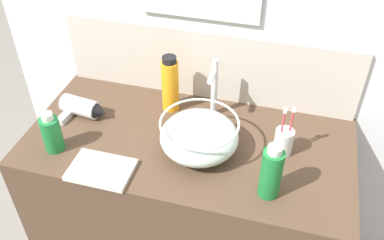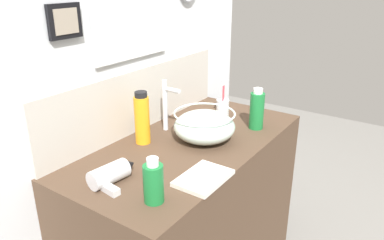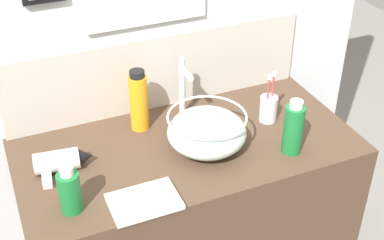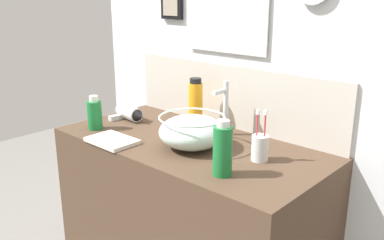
{
  "view_description": "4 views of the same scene",
  "coord_description": "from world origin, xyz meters",
  "px_view_note": "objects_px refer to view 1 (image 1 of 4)",
  "views": [
    {
      "loc": [
        0.32,
        -1.09,
        1.89
      ],
      "look_at": [
        0.02,
        0.0,
        0.95
      ],
      "focal_mm": 40.0,
      "sensor_mm": 36.0,
      "label": 1
    },
    {
      "loc": [
        -1.22,
        -0.85,
        1.55
      ],
      "look_at": [
        0.02,
        0.0,
        0.95
      ],
      "focal_mm": 35.0,
      "sensor_mm": 36.0,
      "label": 2
    },
    {
      "loc": [
        -0.57,
        -1.38,
        1.94
      ],
      "look_at": [
        0.02,
        0.0,
        0.95
      ],
      "focal_mm": 50.0,
      "sensor_mm": 36.0,
      "label": 3
    },
    {
      "loc": [
        1.15,
        -1.24,
        1.47
      ],
      "look_at": [
        0.02,
        0.0,
        0.95
      ],
      "focal_mm": 40.0,
      "sensor_mm": 36.0,
      "label": 4
    }
  ],
  "objects_px": {
    "soap_dispenser": "(271,172)",
    "shampoo_bottle": "(170,84)",
    "toothbrush_cup": "(284,141)",
    "lotion_bottle": "(52,133)",
    "glass_bowl_sink": "(199,136)",
    "faucet": "(214,86)",
    "hand_towel": "(101,170)",
    "hair_drier": "(83,108)"
  },
  "relations": [
    {
      "from": "glass_bowl_sink",
      "to": "hair_drier",
      "type": "xyz_separation_m",
      "value": [
        -0.48,
        0.08,
        -0.04
      ]
    },
    {
      "from": "faucet",
      "to": "soap_dispenser",
      "type": "bearing_deg",
      "value": -52.48
    },
    {
      "from": "faucet",
      "to": "hair_drier",
      "type": "height_order",
      "value": "faucet"
    },
    {
      "from": "lotion_bottle",
      "to": "hand_towel",
      "type": "xyz_separation_m",
      "value": [
        0.2,
        -0.06,
        -0.06
      ]
    },
    {
      "from": "faucet",
      "to": "hand_towel",
      "type": "xyz_separation_m",
      "value": [
        -0.29,
        -0.39,
        -0.13
      ]
    },
    {
      "from": "toothbrush_cup",
      "to": "lotion_bottle",
      "type": "height_order",
      "value": "toothbrush_cup"
    },
    {
      "from": "glass_bowl_sink",
      "to": "toothbrush_cup",
      "type": "relative_size",
      "value": 1.36
    },
    {
      "from": "toothbrush_cup",
      "to": "soap_dispenser",
      "type": "xyz_separation_m",
      "value": [
        -0.02,
        -0.2,
        0.04
      ]
    },
    {
      "from": "soap_dispenser",
      "to": "lotion_bottle",
      "type": "bearing_deg",
      "value": 179.59
    },
    {
      "from": "faucet",
      "to": "hand_towel",
      "type": "height_order",
      "value": "faucet"
    },
    {
      "from": "lotion_bottle",
      "to": "soap_dispenser",
      "type": "relative_size",
      "value": 0.79
    },
    {
      "from": "soap_dispenser",
      "to": "toothbrush_cup",
      "type": "bearing_deg",
      "value": 83.65
    },
    {
      "from": "toothbrush_cup",
      "to": "shampoo_bottle",
      "type": "bearing_deg",
      "value": 162.77
    },
    {
      "from": "hair_drier",
      "to": "toothbrush_cup",
      "type": "xyz_separation_m",
      "value": [
        0.76,
        -0.01,
        0.02
      ]
    },
    {
      "from": "hand_towel",
      "to": "hair_drier",
      "type": "bearing_deg",
      "value": 126.75
    },
    {
      "from": "lotion_bottle",
      "to": "shampoo_bottle",
      "type": "distance_m",
      "value": 0.46
    },
    {
      "from": "faucet",
      "to": "soap_dispenser",
      "type": "height_order",
      "value": "faucet"
    },
    {
      "from": "hand_towel",
      "to": "faucet",
      "type": "bearing_deg",
      "value": 53.65
    },
    {
      "from": "faucet",
      "to": "toothbrush_cup",
      "type": "bearing_deg",
      "value": -26.38
    },
    {
      "from": "toothbrush_cup",
      "to": "faucet",
      "type": "bearing_deg",
      "value": 153.62
    },
    {
      "from": "glass_bowl_sink",
      "to": "lotion_bottle",
      "type": "height_order",
      "value": "lotion_bottle"
    },
    {
      "from": "toothbrush_cup",
      "to": "hand_towel",
      "type": "bearing_deg",
      "value": -156.04
    },
    {
      "from": "lotion_bottle",
      "to": "hair_drier",
      "type": "bearing_deg",
      "value": 86.98
    },
    {
      "from": "hand_towel",
      "to": "shampoo_bottle",
      "type": "bearing_deg",
      "value": 73.14
    },
    {
      "from": "lotion_bottle",
      "to": "soap_dispenser",
      "type": "bearing_deg",
      "value": -0.41
    },
    {
      "from": "hand_towel",
      "to": "toothbrush_cup",
      "type": "bearing_deg",
      "value": 23.96
    },
    {
      "from": "faucet",
      "to": "shampoo_bottle",
      "type": "distance_m",
      "value": 0.17
    },
    {
      "from": "glass_bowl_sink",
      "to": "shampoo_bottle",
      "type": "bearing_deg",
      "value": 128.93
    },
    {
      "from": "toothbrush_cup",
      "to": "shampoo_bottle",
      "type": "height_order",
      "value": "shampoo_bottle"
    },
    {
      "from": "soap_dispenser",
      "to": "shampoo_bottle",
      "type": "relative_size",
      "value": 0.86
    },
    {
      "from": "faucet",
      "to": "hand_towel",
      "type": "bearing_deg",
      "value": -126.35
    },
    {
      "from": "faucet",
      "to": "soap_dispenser",
      "type": "relative_size",
      "value": 1.22
    },
    {
      "from": "toothbrush_cup",
      "to": "lotion_bottle",
      "type": "xyz_separation_m",
      "value": [
        -0.77,
        -0.19,
        0.02
      ]
    },
    {
      "from": "faucet",
      "to": "hair_drier",
      "type": "relative_size",
      "value": 1.26
    },
    {
      "from": "glass_bowl_sink",
      "to": "soap_dispenser",
      "type": "height_order",
      "value": "soap_dispenser"
    },
    {
      "from": "hair_drier",
      "to": "lotion_bottle",
      "type": "xyz_separation_m",
      "value": [
        -0.01,
        -0.2,
        0.04
      ]
    },
    {
      "from": "hair_drier",
      "to": "hand_towel",
      "type": "xyz_separation_m",
      "value": [
        0.19,
        -0.26,
        -0.03
      ]
    },
    {
      "from": "lotion_bottle",
      "to": "shampoo_bottle",
      "type": "height_order",
      "value": "shampoo_bottle"
    },
    {
      "from": "hair_drier",
      "to": "soap_dispenser",
      "type": "bearing_deg",
      "value": -15.37
    },
    {
      "from": "shampoo_bottle",
      "to": "toothbrush_cup",
      "type": "bearing_deg",
      "value": -17.23
    },
    {
      "from": "soap_dispenser",
      "to": "hand_towel",
      "type": "relative_size",
      "value": 0.95
    },
    {
      "from": "hand_towel",
      "to": "glass_bowl_sink",
      "type": "bearing_deg",
      "value": 32.33
    }
  ]
}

